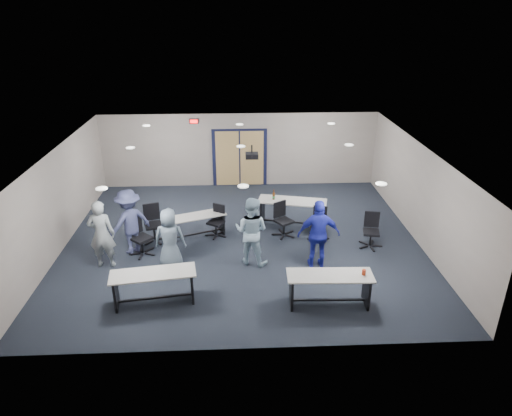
{
  "coord_description": "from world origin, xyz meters",
  "views": [
    {
      "loc": [
        -0.15,
        -11.6,
        6.22
      ],
      "look_at": [
        0.38,
        -0.3,
        1.17
      ],
      "focal_mm": 32.0,
      "sensor_mm": 36.0,
      "label": 1
    }
  ],
  "objects_px": {
    "chair_back_c": "(284,220)",
    "person_gray": "(102,234)",
    "table_back_left": "(197,222)",
    "table_back_right": "(292,208)",
    "table_front_right": "(330,284)",
    "chair_loose_right": "(371,231)",
    "person_lightblue": "(251,231)",
    "chair_back_b": "(216,221)",
    "table_front_left": "(154,282)",
    "person_navy": "(319,234)",
    "chair_loose_left": "(141,237)",
    "chair_back_a": "(153,224)",
    "person_plaid": "(170,239)",
    "person_back": "(130,222)"
  },
  "relations": [
    {
      "from": "table_back_right",
      "to": "chair_back_c",
      "type": "xyz_separation_m",
      "value": [
        -0.3,
        -0.67,
        -0.07
      ]
    },
    {
      "from": "table_front_left",
      "to": "table_back_left",
      "type": "height_order",
      "value": "table_front_left"
    },
    {
      "from": "table_back_right",
      "to": "person_gray",
      "type": "bearing_deg",
      "value": -144.12
    },
    {
      "from": "table_back_left",
      "to": "chair_back_b",
      "type": "height_order",
      "value": "chair_back_b"
    },
    {
      "from": "chair_back_b",
      "to": "chair_loose_right",
      "type": "distance_m",
      "value": 4.42
    },
    {
      "from": "table_front_right",
      "to": "table_back_left",
      "type": "height_order",
      "value": "table_front_right"
    },
    {
      "from": "table_back_left",
      "to": "table_back_right",
      "type": "height_order",
      "value": "table_back_right"
    },
    {
      "from": "chair_loose_right",
      "to": "person_lightblue",
      "type": "relative_size",
      "value": 0.54
    },
    {
      "from": "table_back_left",
      "to": "person_plaid",
      "type": "bearing_deg",
      "value": -129.1
    },
    {
      "from": "table_back_right",
      "to": "person_navy",
      "type": "bearing_deg",
      "value": -67.54
    },
    {
      "from": "chair_back_a",
      "to": "table_back_left",
      "type": "bearing_deg",
      "value": -6.42
    },
    {
      "from": "chair_back_c",
      "to": "chair_loose_left",
      "type": "distance_m",
      "value": 4.05
    },
    {
      "from": "chair_loose_left",
      "to": "person_gray",
      "type": "height_order",
      "value": "person_gray"
    },
    {
      "from": "person_navy",
      "to": "table_front_right",
      "type": "bearing_deg",
      "value": 90.04
    },
    {
      "from": "chair_back_b",
      "to": "chair_loose_right",
      "type": "bearing_deg",
      "value": 19.2
    },
    {
      "from": "chair_back_c",
      "to": "person_plaid",
      "type": "height_order",
      "value": "person_plaid"
    },
    {
      "from": "table_back_left",
      "to": "person_lightblue",
      "type": "xyz_separation_m",
      "value": [
        1.51,
        -1.54,
        0.46
      ]
    },
    {
      "from": "chair_back_c",
      "to": "person_plaid",
      "type": "relative_size",
      "value": 0.63
    },
    {
      "from": "table_back_left",
      "to": "person_gray",
      "type": "xyz_separation_m",
      "value": [
        -2.28,
        -1.54,
        0.46
      ]
    },
    {
      "from": "chair_back_c",
      "to": "person_lightblue",
      "type": "xyz_separation_m",
      "value": [
        -1.01,
        -1.47,
        0.41
      ]
    },
    {
      "from": "chair_loose_right",
      "to": "person_plaid",
      "type": "bearing_deg",
      "value": -159.42
    },
    {
      "from": "table_back_right",
      "to": "person_gray",
      "type": "relative_size",
      "value": 1.17
    },
    {
      "from": "table_front_right",
      "to": "person_gray",
      "type": "xyz_separation_m",
      "value": [
        -5.47,
        1.93,
        0.38
      ]
    },
    {
      "from": "table_front_right",
      "to": "chair_loose_right",
      "type": "height_order",
      "value": "chair_loose_right"
    },
    {
      "from": "chair_back_b",
      "to": "chair_back_c",
      "type": "xyz_separation_m",
      "value": [
        1.98,
        -0.09,
        0.04
      ]
    },
    {
      "from": "table_front_left",
      "to": "table_back_left",
      "type": "distance_m",
      "value": 3.29
    },
    {
      "from": "table_back_right",
      "to": "person_plaid",
      "type": "xyz_separation_m",
      "value": [
        -3.38,
        -2.26,
        0.23
      ]
    },
    {
      "from": "table_front_left",
      "to": "person_gray",
      "type": "distance_m",
      "value": 2.3
    },
    {
      "from": "table_back_right",
      "to": "chair_loose_left",
      "type": "height_order",
      "value": "table_back_right"
    },
    {
      "from": "person_lightblue",
      "to": "person_back",
      "type": "height_order",
      "value": "same"
    },
    {
      "from": "table_back_left",
      "to": "chair_loose_left",
      "type": "distance_m",
      "value": 1.73
    },
    {
      "from": "chair_loose_right",
      "to": "person_gray",
      "type": "relative_size",
      "value": 0.54
    },
    {
      "from": "chair_back_c",
      "to": "person_navy",
      "type": "relative_size",
      "value": 0.55
    },
    {
      "from": "chair_back_a",
      "to": "chair_loose_left",
      "type": "distance_m",
      "value": 0.79
    },
    {
      "from": "table_back_right",
      "to": "person_back",
      "type": "xyz_separation_m",
      "value": [
        -4.54,
        -1.45,
        0.34
      ]
    },
    {
      "from": "person_plaid",
      "to": "person_back",
      "type": "xyz_separation_m",
      "value": [
        -1.16,
        0.81,
        0.11
      ]
    },
    {
      "from": "table_back_right",
      "to": "chair_loose_left",
      "type": "distance_m",
      "value": 4.53
    },
    {
      "from": "chair_back_c",
      "to": "person_gray",
      "type": "relative_size",
      "value": 0.55
    },
    {
      "from": "table_front_right",
      "to": "chair_back_a",
      "type": "bearing_deg",
      "value": 145.72
    },
    {
      "from": "chair_loose_right",
      "to": "person_gray",
      "type": "distance_m",
      "value": 7.19
    },
    {
      "from": "person_plaid",
      "to": "chair_loose_right",
      "type": "bearing_deg",
      "value": -170.6
    },
    {
      "from": "table_back_left",
      "to": "person_navy",
      "type": "xyz_separation_m",
      "value": [
        3.21,
        -1.8,
        0.46
      ]
    },
    {
      "from": "chair_back_a",
      "to": "chair_back_b",
      "type": "relative_size",
      "value": 1.15
    },
    {
      "from": "table_front_left",
      "to": "table_back_right",
      "type": "bearing_deg",
      "value": 38.48
    },
    {
      "from": "chair_back_c",
      "to": "person_navy",
      "type": "bearing_deg",
      "value": -101.71
    },
    {
      "from": "table_front_right",
      "to": "person_gray",
      "type": "height_order",
      "value": "person_gray"
    },
    {
      "from": "table_front_right",
      "to": "table_back_left",
      "type": "distance_m",
      "value": 4.71
    },
    {
      "from": "chair_back_c",
      "to": "person_lightblue",
      "type": "height_order",
      "value": "person_lightblue"
    },
    {
      "from": "person_navy",
      "to": "chair_back_c",
      "type": "bearing_deg",
      "value": -67.5
    },
    {
      "from": "chair_back_a",
      "to": "chair_loose_left",
      "type": "xyz_separation_m",
      "value": [
        -0.21,
        -0.76,
        -0.01
      ]
    }
  ]
}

